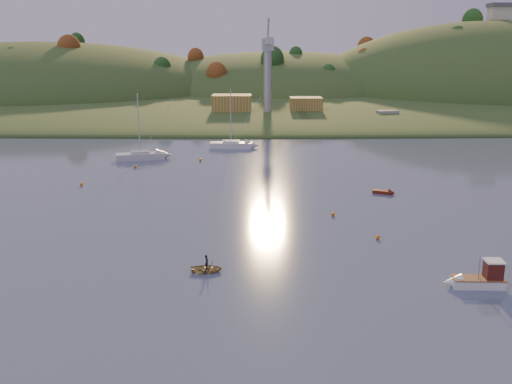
{
  "coord_description": "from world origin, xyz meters",
  "views": [
    {
      "loc": [
        -1.83,
        -38.92,
        21.31
      ],
      "look_at": [
        -1.54,
        32.53,
        2.59
      ],
      "focal_mm": 40.0,
      "sensor_mm": 36.0,
      "label": 1
    }
  ],
  "objects_px": {
    "sailboat_near": "(140,156)",
    "red_tender": "(387,192)",
    "fishing_boat": "(474,279)",
    "canoe": "(207,269)",
    "sailboat_far": "(231,144)"
  },
  "relations": [
    {
      "from": "sailboat_far",
      "to": "red_tender",
      "type": "xyz_separation_m",
      "value": [
        24.13,
        -37.47,
        -0.55
      ]
    },
    {
      "from": "red_tender",
      "to": "canoe",
      "type": "bearing_deg",
      "value": -105.14
    },
    {
      "from": "fishing_boat",
      "to": "sailboat_near",
      "type": "height_order",
      "value": "sailboat_near"
    },
    {
      "from": "fishing_boat",
      "to": "sailboat_far",
      "type": "relative_size",
      "value": 0.44
    },
    {
      "from": "sailboat_far",
      "to": "canoe",
      "type": "relative_size",
      "value": 4.02
    },
    {
      "from": "sailboat_far",
      "to": "red_tender",
      "type": "relative_size",
      "value": 3.61
    },
    {
      "from": "sailboat_near",
      "to": "canoe",
      "type": "relative_size",
      "value": 4.08
    },
    {
      "from": "sailboat_near",
      "to": "red_tender",
      "type": "bearing_deg",
      "value": -45.79
    },
    {
      "from": "sailboat_near",
      "to": "sailboat_far",
      "type": "distance_m",
      "value": 20.56
    },
    {
      "from": "sailboat_far",
      "to": "red_tender",
      "type": "distance_m",
      "value": 44.58
    },
    {
      "from": "fishing_boat",
      "to": "sailboat_far",
      "type": "distance_m",
      "value": 74.37
    },
    {
      "from": "sailboat_far",
      "to": "fishing_boat",
      "type": "bearing_deg",
      "value": -67.89
    },
    {
      "from": "fishing_boat",
      "to": "canoe",
      "type": "height_order",
      "value": "fishing_boat"
    },
    {
      "from": "fishing_boat",
      "to": "canoe",
      "type": "distance_m",
      "value": 24.6
    },
    {
      "from": "red_tender",
      "to": "sailboat_far",
      "type": "bearing_deg",
      "value": 147.03
    }
  ]
}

